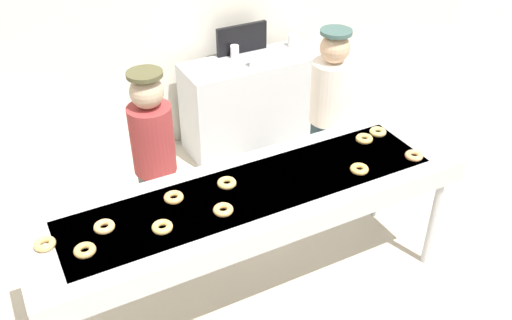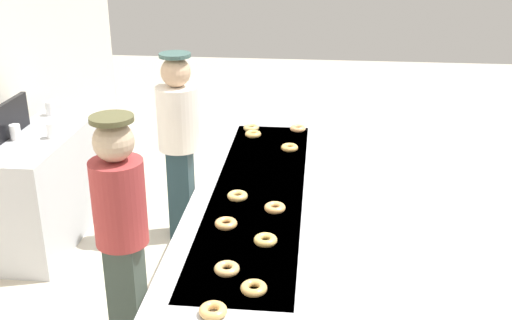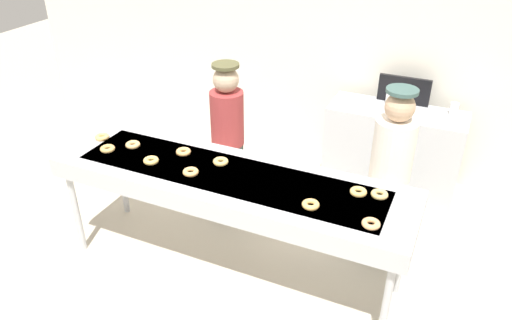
{
  "view_description": "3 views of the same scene",
  "coord_description": "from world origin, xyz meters",
  "px_view_note": "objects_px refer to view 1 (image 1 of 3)",
  "views": [
    {
      "loc": [
        -1.34,
        -2.6,
        3.18
      ],
      "look_at": [
        0.04,
        0.02,
        1.18
      ],
      "focal_mm": 39.8,
      "sensor_mm": 36.0,
      "label": 1
    },
    {
      "loc": [
        -3.48,
        -0.35,
        2.6
      ],
      "look_at": [
        0.14,
        0.03,
        1.12
      ],
      "focal_mm": 43.06,
      "sensor_mm": 36.0,
      "label": 2
    },
    {
      "loc": [
        1.57,
        -2.92,
        2.99
      ],
      "look_at": [
        0.26,
        -0.04,
        1.18
      ],
      "focal_mm": 34.82,
      "sensor_mm": 36.0,
      "label": 3
    }
  ],
  "objects_px": {
    "glazed_donut_4": "(364,139)",
    "glazed_donut_9": "(359,169)",
    "glazed_donut_0": "(223,210)",
    "worker_baker": "(155,159)",
    "prep_counter": "(252,103)",
    "glazed_donut_10": "(162,227)",
    "glazed_donut_5": "(85,250)",
    "paper_cup_2": "(292,40)",
    "menu_display": "(242,39)",
    "glazed_donut_1": "(45,244)",
    "paper_cup_0": "(254,61)",
    "paper_cup_1": "(235,52)",
    "glazed_donut_6": "(378,132)",
    "glazed_donut_2": "(174,197)",
    "glazed_donut_7": "(414,156)",
    "worker_assistant": "(330,108)",
    "fryer_conveyor": "(252,199)",
    "glazed_donut_3": "(104,227)",
    "glazed_donut_8": "(227,183)"
  },
  "relations": [
    {
      "from": "worker_baker",
      "to": "prep_counter",
      "type": "relative_size",
      "value": 1.14
    },
    {
      "from": "glazed_donut_7",
      "to": "worker_assistant",
      "type": "height_order",
      "value": "worker_assistant"
    },
    {
      "from": "glazed_donut_0",
      "to": "paper_cup_1",
      "type": "xyz_separation_m",
      "value": [
        1.11,
        2.13,
        -0.0
      ]
    },
    {
      "from": "glazed_donut_1",
      "to": "worker_baker",
      "type": "distance_m",
      "value": 1.13
    },
    {
      "from": "glazed_donut_0",
      "to": "glazed_donut_2",
      "type": "distance_m",
      "value": 0.34
    },
    {
      "from": "glazed_donut_4",
      "to": "glazed_donut_9",
      "type": "relative_size",
      "value": 1.0
    },
    {
      "from": "glazed_donut_9",
      "to": "paper_cup_1",
      "type": "distance_m",
      "value": 2.17
    },
    {
      "from": "glazed_donut_9",
      "to": "glazed_donut_7",
      "type": "bearing_deg",
      "value": -5.69
    },
    {
      "from": "glazed_donut_0",
      "to": "worker_baker",
      "type": "relative_size",
      "value": 0.08
    },
    {
      "from": "glazed_donut_8",
      "to": "glazed_donut_6",
      "type": "bearing_deg",
      "value": 2.55
    },
    {
      "from": "paper_cup_0",
      "to": "menu_display",
      "type": "relative_size",
      "value": 0.23
    },
    {
      "from": "glazed_donut_2",
      "to": "paper_cup_1",
      "type": "xyz_separation_m",
      "value": [
        1.34,
        1.88,
        -0.0
      ]
    },
    {
      "from": "glazed_donut_4",
      "to": "glazed_donut_10",
      "type": "bearing_deg",
      "value": -171.56
    },
    {
      "from": "glazed_donut_1",
      "to": "paper_cup_2",
      "type": "relative_size",
      "value": 1.01
    },
    {
      "from": "glazed_donut_3",
      "to": "glazed_donut_10",
      "type": "relative_size",
      "value": 1.0
    },
    {
      "from": "glazed_donut_6",
      "to": "worker_baker",
      "type": "distance_m",
      "value": 1.66
    },
    {
      "from": "worker_baker",
      "to": "prep_counter",
      "type": "distance_m",
      "value": 1.81
    },
    {
      "from": "worker_assistant",
      "to": "paper_cup_0",
      "type": "distance_m",
      "value": 1.0
    },
    {
      "from": "glazed_donut_8",
      "to": "menu_display",
      "type": "distance_m",
      "value": 2.26
    },
    {
      "from": "glazed_donut_10",
      "to": "paper_cup_2",
      "type": "xyz_separation_m",
      "value": [
        2.13,
        2.1,
        -0.0
      ]
    },
    {
      "from": "glazed_donut_1",
      "to": "glazed_donut_7",
      "type": "distance_m",
      "value": 2.47
    },
    {
      "from": "glazed_donut_5",
      "to": "glazed_donut_2",
      "type": "bearing_deg",
      "value": 19.88
    },
    {
      "from": "glazed_donut_4",
      "to": "prep_counter",
      "type": "relative_size",
      "value": 0.09
    },
    {
      "from": "glazed_donut_5",
      "to": "glazed_donut_9",
      "type": "distance_m",
      "value": 1.83
    },
    {
      "from": "glazed_donut_7",
      "to": "glazed_donut_3",
      "type": "bearing_deg",
      "value": 173.01
    },
    {
      "from": "fryer_conveyor",
      "to": "glazed_donut_7",
      "type": "relative_size",
      "value": 23.38
    },
    {
      "from": "glazed_donut_6",
      "to": "worker_baker",
      "type": "relative_size",
      "value": 0.08
    },
    {
      "from": "glazed_donut_2",
      "to": "glazed_donut_3",
      "type": "height_order",
      "value": "same"
    },
    {
      "from": "fryer_conveyor",
      "to": "glazed_donut_9",
      "type": "relative_size",
      "value": 23.38
    },
    {
      "from": "glazed_donut_4",
      "to": "glazed_donut_9",
      "type": "xyz_separation_m",
      "value": [
        -0.26,
        -0.3,
        0.0
      ]
    },
    {
      "from": "glazed_donut_2",
      "to": "glazed_donut_6",
      "type": "bearing_deg",
      "value": 1.41
    },
    {
      "from": "fryer_conveyor",
      "to": "prep_counter",
      "type": "relative_size",
      "value": 2.13
    },
    {
      "from": "prep_counter",
      "to": "worker_baker",
      "type": "bearing_deg",
      "value": -141.0
    },
    {
      "from": "worker_baker",
      "to": "paper_cup_2",
      "type": "height_order",
      "value": "worker_baker"
    },
    {
      "from": "glazed_donut_9",
      "to": "menu_display",
      "type": "xyz_separation_m",
      "value": [
        0.24,
        2.25,
        0.08
      ]
    },
    {
      "from": "glazed_donut_3",
      "to": "glazed_donut_7",
      "type": "height_order",
      "value": "same"
    },
    {
      "from": "menu_display",
      "to": "glazed_donut_1",
      "type": "bearing_deg",
      "value": -138.14
    },
    {
      "from": "glazed_donut_3",
      "to": "glazed_donut_10",
      "type": "xyz_separation_m",
      "value": [
        0.3,
        -0.16,
        0.0
      ]
    },
    {
      "from": "glazed_donut_9",
      "to": "paper_cup_0",
      "type": "bearing_deg",
      "value": 84.36
    },
    {
      "from": "glazed_donut_9",
      "to": "paper_cup_1",
      "type": "relative_size",
      "value": 1.01
    },
    {
      "from": "glazed_donut_1",
      "to": "glazed_donut_4",
      "type": "bearing_deg",
      "value": 1.8
    },
    {
      "from": "worker_baker",
      "to": "paper_cup_0",
      "type": "height_order",
      "value": "worker_baker"
    },
    {
      "from": "glazed_donut_1",
      "to": "worker_baker",
      "type": "bearing_deg",
      "value": 38.21
    },
    {
      "from": "glazed_donut_6",
      "to": "menu_display",
      "type": "height_order",
      "value": "menu_display"
    },
    {
      "from": "paper_cup_0",
      "to": "glazed_donut_1",
      "type": "bearing_deg",
      "value": -142.87
    },
    {
      "from": "paper_cup_2",
      "to": "menu_display",
      "type": "xyz_separation_m",
      "value": [
        -0.51,
        0.1,
        0.08
      ]
    },
    {
      "from": "glazed_donut_9",
      "to": "worker_baker",
      "type": "relative_size",
      "value": 0.08
    },
    {
      "from": "glazed_donut_8",
      "to": "paper_cup_2",
      "type": "distance_m",
      "value": 2.48
    },
    {
      "from": "fryer_conveyor",
      "to": "paper_cup_1",
      "type": "xyz_separation_m",
      "value": [
        0.85,
        2.01,
        0.1
      ]
    },
    {
      "from": "glazed_donut_9",
      "to": "glazed_donut_6",
      "type": "bearing_deg",
      "value": 38.68
    }
  ]
}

